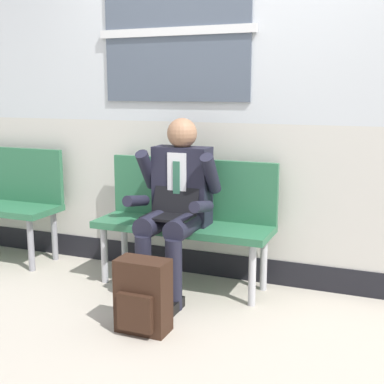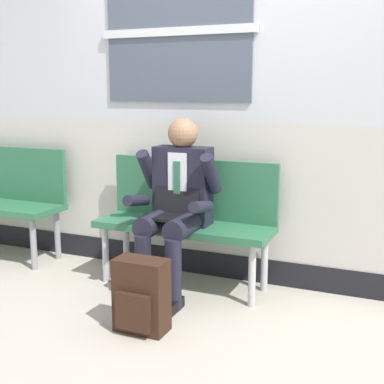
# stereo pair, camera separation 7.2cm
# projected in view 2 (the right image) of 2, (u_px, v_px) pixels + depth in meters

# --- Properties ---
(ground_plane) EXTENTS (18.00, 18.00, 0.00)m
(ground_plane) POSITION_uv_depth(u_px,v_px,m) (201.00, 314.00, 3.35)
(ground_plane) COLOR #B2A899
(station_wall) EXTENTS (6.90, 0.16, 2.88)m
(station_wall) POSITION_uv_depth(u_px,v_px,m) (242.00, 87.00, 3.76)
(station_wall) COLOR silver
(station_wall) RESTS_ON ground
(bench_with_person) EXTENTS (1.29, 0.42, 0.92)m
(bench_with_person) POSITION_uv_depth(u_px,v_px,m) (187.00, 213.00, 3.81)
(bench_with_person) COLOR #2D6B47
(bench_with_person) RESTS_ON ground
(person_seated) EXTENTS (0.57, 0.70, 1.22)m
(person_seated) POSITION_uv_depth(u_px,v_px,m) (176.00, 203.00, 3.60)
(person_seated) COLOR #1E1E2D
(person_seated) RESTS_ON ground
(backpack) EXTENTS (0.31, 0.21, 0.44)m
(backpack) POSITION_uv_depth(u_px,v_px,m) (141.00, 296.00, 3.09)
(backpack) COLOR #331E14
(backpack) RESTS_ON ground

